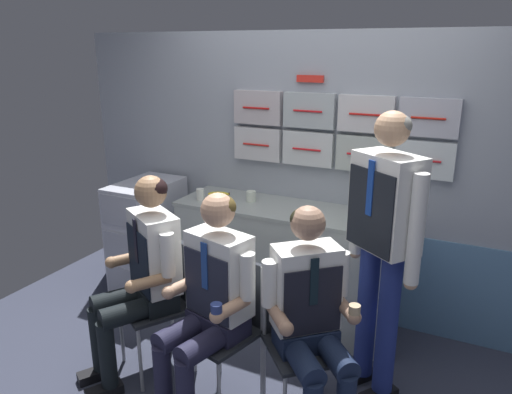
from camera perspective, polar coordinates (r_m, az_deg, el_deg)
galley_bulkhead at (r=3.74m, az=7.55°, el=1.94°), size 4.20×0.14×2.15m
galley_counter at (r=3.75m, az=3.44°, el=-7.83°), size 1.66×0.53×0.90m
service_trolley at (r=4.22m, az=-12.52°, el=-4.32°), size 0.40×0.65×0.97m
folding_chair_left at (r=3.25m, az=-10.19°, el=-10.64°), size 0.55×0.55×0.86m
crew_member_left at (r=3.11m, az=-13.10°, el=-8.14°), size 0.62×0.70×1.31m
folding_chair_right at (r=2.95m, az=-3.09°, el=-13.43°), size 0.49×0.49×0.86m
crew_member_right at (r=2.76m, az=-5.50°, el=-11.42°), size 0.52×0.67×1.29m
folding_chair_by_counter at (r=2.85m, az=5.08°, el=-14.69°), size 0.57×0.57×0.86m
crew_member_by_counter at (r=2.63m, az=6.50°, el=-13.42°), size 0.63×0.65×1.26m
crew_member_standing at (r=2.83m, az=14.66°, el=-4.17°), size 0.45×0.41×1.72m
sparkling_bottle_green at (r=3.26m, az=12.28°, el=-0.69°), size 0.07×0.07×0.32m
water_bottle_tall at (r=3.42m, az=13.12°, el=-0.27°), size 0.07×0.07×0.28m
coffee_cup_spare at (r=3.71m, az=-0.58°, el=0.13°), size 0.07×0.07×0.08m
paper_cup_blue at (r=3.77m, az=-6.53°, el=0.35°), size 0.06×0.06×0.09m
snack_banana at (r=3.85m, az=-4.39°, el=0.35°), size 0.17×0.10×0.04m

